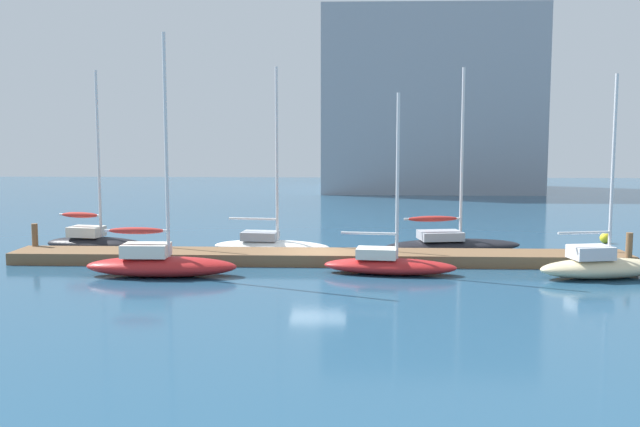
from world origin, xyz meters
TOP-DOWN VIEW (x-y plane):
  - ground_plane at (0.00, 0.00)m, footprint 120.00×120.00m
  - dock_pier at (0.00, 0.00)m, footprint 27.43×2.29m
  - dock_piling_near_end at (-13.31, 0.99)m, footprint 0.28×0.28m
  - dock_piling_far_end at (13.31, -0.99)m, footprint 0.28×0.28m
  - sailboat_0 at (-11.01, 2.50)m, footprint 5.43×2.49m
  - sailboat_1 at (-6.34, -3.29)m, footprint 6.17×1.83m
  - sailboat_2 at (-2.43, 2.54)m, footprint 5.85×2.35m
  - sailboat_3 at (3.00, -2.47)m, footprint 5.63×2.23m
  - sailboat_4 at (6.37, 3.11)m, footprint 6.96×3.22m
  - sailboat_5 at (11.48, -2.96)m, footprint 5.49×2.63m
  - mooring_buoy_yellow at (14.86, 6.27)m, footprint 0.56×0.56m
  - harbor_building_distant at (9.08, 41.17)m, footprint 20.54×13.54m

SIDE VIEW (x-z plane):
  - ground_plane at x=0.00m, z-range 0.00..0.00m
  - dock_pier at x=0.00m, z-range 0.00..0.52m
  - mooring_buoy_yellow at x=14.86m, z-range 0.00..0.56m
  - sailboat_3 at x=3.00m, z-range -3.24..4.17m
  - sailboat_2 at x=-2.43m, z-range -3.97..4.92m
  - sailboat_4 at x=6.37m, z-range -3.97..4.92m
  - sailboat_5 at x=11.48m, z-range -3.51..4.60m
  - sailboat_0 at x=-11.01m, z-range -3.80..4.94m
  - sailboat_1 at x=-6.34m, z-range -4.27..5.47m
  - dock_piling_near_end at x=-13.31m, z-range 0.00..1.58m
  - dock_piling_far_end at x=13.31m, z-range 0.00..1.58m
  - harbor_building_distant at x=9.08m, z-range 0.00..17.33m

